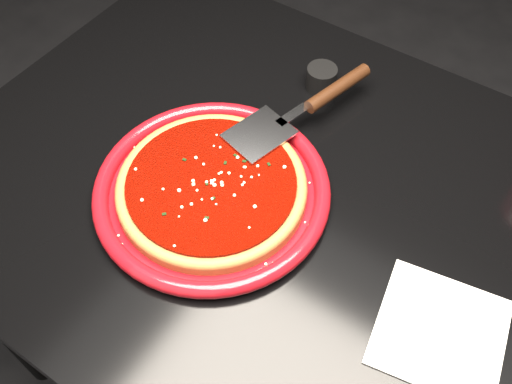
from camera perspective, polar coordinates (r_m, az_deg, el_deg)
floor at (r=1.54m, az=3.59°, el=-17.96°), size 4.00×4.00×0.01m
table at (r=1.19m, az=4.54°, el=-12.21°), size 1.20×0.80×0.75m
plate at (r=0.86m, az=-4.42°, el=0.20°), size 0.46×0.46×0.03m
pizza_crust at (r=0.86m, az=-4.44°, el=0.36°), size 0.37×0.37×0.01m
pizza_crust_rim at (r=0.85m, az=-4.47°, el=0.65°), size 0.37×0.37×0.02m
pizza_sauce at (r=0.85m, az=-4.49°, el=0.86°), size 0.32×0.32×0.01m
parmesan_dusting at (r=0.84m, az=-4.52°, el=1.15°), size 0.25×0.25×0.01m
basil_flecks at (r=0.84m, az=-4.52°, el=1.11°), size 0.23×0.23×0.00m
pizza_server at (r=0.93m, az=4.63°, el=8.30°), size 0.17×0.35×0.02m
napkin_a at (r=0.80m, az=17.95°, el=-13.14°), size 0.19×0.19×0.00m
ramekin at (r=1.02m, az=6.56°, el=11.28°), size 0.07×0.07×0.04m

